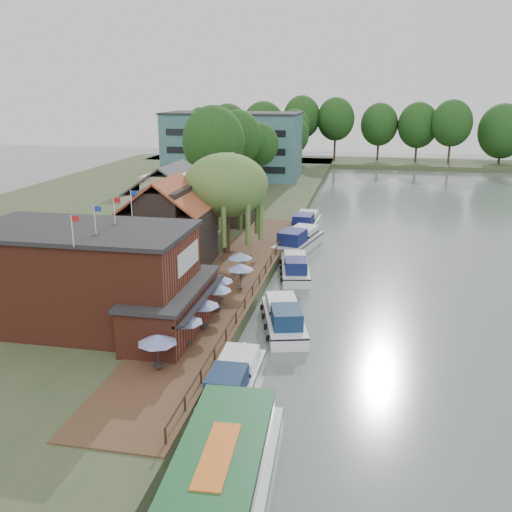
# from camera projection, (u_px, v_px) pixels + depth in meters

# --- Properties ---
(ground) EXTENTS (260.00, 260.00, 0.00)m
(ground) POSITION_uv_depth(u_px,v_px,m) (306.00, 349.00, 40.04)
(ground) COLOR #515E5B
(ground) RESTS_ON ground
(land_bank) EXTENTS (50.00, 140.00, 1.00)m
(land_bank) POSITION_uv_depth(u_px,v_px,m) (118.00, 217.00, 78.41)
(land_bank) COLOR #384728
(land_bank) RESTS_ON ground
(quay_deck) EXTENTS (6.00, 50.00, 0.10)m
(quay_deck) POSITION_uv_depth(u_px,v_px,m) (230.00, 282.00, 50.64)
(quay_deck) COLOR #47301E
(quay_deck) RESTS_ON land_bank
(quay_rail) EXTENTS (0.20, 49.00, 1.00)m
(quay_rail) POSITION_uv_depth(u_px,v_px,m) (260.00, 277.00, 50.48)
(quay_rail) COLOR black
(quay_rail) RESTS_ON land_bank
(pub) EXTENTS (20.00, 11.00, 7.30)m
(pub) POSITION_uv_depth(u_px,v_px,m) (110.00, 278.00, 40.39)
(pub) COLOR maroon
(pub) RESTS_ON land_bank
(hotel_block) EXTENTS (25.40, 12.40, 12.30)m
(hotel_block) POSITION_uv_depth(u_px,v_px,m) (233.00, 145.00, 107.95)
(hotel_block) COLOR #38666B
(hotel_block) RESTS_ON land_bank
(cottage_a) EXTENTS (8.60, 7.60, 8.50)m
(cottage_a) POSITION_uv_depth(u_px,v_px,m) (168.00, 222.00, 54.52)
(cottage_a) COLOR black
(cottage_a) RESTS_ON land_bank
(cottage_b) EXTENTS (9.60, 8.60, 8.50)m
(cottage_b) POSITION_uv_depth(u_px,v_px,m) (173.00, 202.00, 64.48)
(cottage_b) COLOR beige
(cottage_b) RESTS_ON land_bank
(cottage_c) EXTENTS (7.60, 7.60, 8.50)m
(cottage_c) POSITION_uv_depth(u_px,v_px,m) (226.00, 189.00, 72.20)
(cottage_c) COLOR black
(cottage_c) RESTS_ON land_bank
(willow) EXTENTS (8.60, 8.60, 10.43)m
(willow) POSITION_uv_depth(u_px,v_px,m) (226.00, 204.00, 58.11)
(willow) COLOR #476B2D
(willow) RESTS_ON land_bank
(umbrella_0) EXTENTS (2.42, 2.42, 2.38)m
(umbrella_0) POSITION_uv_depth(u_px,v_px,m) (158.00, 353.00, 34.37)
(umbrella_0) COLOR navy
(umbrella_0) RESTS_ON quay_deck
(umbrella_1) EXTENTS (2.38, 2.38, 2.38)m
(umbrella_1) POSITION_uv_depth(u_px,v_px,m) (186.00, 331.00, 37.37)
(umbrella_1) COLOR navy
(umbrella_1) RESTS_ON quay_deck
(umbrella_2) EXTENTS (2.31, 2.31, 2.38)m
(umbrella_2) POSITION_uv_depth(u_px,v_px,m) (203.00, 314.00, 40.16)
(umbrella_2) COLOR navy
(umbrella_2) RESTS_ON quay_deck
(umbrella_3) EXTENTS (2.11, 2.11, 2.38)m
(umbrella_3) POSITION_uv_depth(u_px,v_px,m) (218.00, 299.00, 43.19)
(umbrella_3) COLOR #1B4599
(umbrella_3) RESTS_ON quay_deck
(umbrella_4) EXTENTS (2.13, 2.13, 2.38)m
(umbrella_4) POSITION_uv_depth(u_px,v_px,m) (220.00, 289.00, 45.23)
(umbrella_4) COLOR #1B2299
(umbrella_4) RESTS_ON quay_deck
(umbrella_5) EXTENTS (2.26, 2.26, 2.38)m
(umbrella_5) POSITION_uv_depth(u_px,v_px,m) (241.00, 277.00, 48.13)
(umbrella_5) COLOR navy
(umbrella_5) RESTS_ON quay_deck
(umbrella_6) EXTENTS (2.24, 2.24, 2.38)m
(umbrella_6) POSITION_uv_depth(u_px,v_px,m) (240.00, 265.00, 51.36)
(umbrella_6) COLOR navy
(umbrella_6) RESTS_ON quay_deck
(cruiser_0) EXTENTS (3.15, 9.38, 2.24)m
(cruiser_0) POSITION_uv_depth(u_px,v_px,m) (234.00, 376.00, 34.04)
(cruiser_0) COLOR white
(cruiser_0) RESTS_ON ground
(cruiser_1) EXTENTS (5.45, 10.05, 2.31)m
(cruiser_1) POSITION_uv_depth(u_px,v_px,m) (284.00, 314.00, 43.15)
(cruiser_1) COLOR white
(cruiser_1) RESTS_ON ground
(cruiser_2) EXTENTS (4.42, 9.50, 2.19)m
(cruiser_2) POSITION_uv_depth(u_px,v_px,m) (295.00, 265.00, 55.30)
(cruiser_2) COLOR silver
(cruiser_2) RESTS_ON ground
(cruiser_3) EXTENTS (5.75, 11.25, 2.64)m
(cruiser_3) POSITION_uv_depth(u_px,v_px,m) (299.00, 238.00, 64.39)
(cruiser_3) COLOR silver
(cruiser_3) RESTS_ON ground
(cruiser_4) EXTENTS (3.79, 10.46, 2.52)m
(cruiser_4) POSITION_uv_depth(u_px,v_px,m) (306.00, 221.00, 73.00)
(cruiser_4) COLOR silver
(cruiser_4) RESTS_ON ground
(tour_boat) EXTENTS (5.10, 15.54, 3.35)m
(tour_boat) POSITION_uv_depth(u_px,v_px,m) (214.00, 500.00, 22.96)
(tour_boat) COLOR silver
(tour_boat) RESTS_ON ground
(swan) EXTENTS (0.44, 0.44, 0.44)m
(swan) POSITION_uv_depth(u_px,v_px,m) (205.00, 459.00, 27.83)
(swan) COLOR white
(swan) RESTS_ON ground
(bank_tree_0) EXTENTS (8.96, 8.96, 14.35)m
(bank_tree_0) POSITION_uv_depth(u_px,v_px,m) (214.00, 156.00, 81.99)
(bank_tree_0) COLOR #143811
(bank_tree_0) RESTS_ON land_bank
(bank_tree_1) EXTENTS (7.44, 7.44, 13.51)m
(bank_tree_1) POSITION_uv_depth(u_px,v_px,m) (238.00, 154.00, 88.48)
(bank_tree_1) COLOR #143811
(bank_tree_1) RESTS_ON land_bank
(bank_tree_2) EXTENTS (6.25, 6.25, 11.28)m
(bank_tree_2) POSITION_uv_depth(u_px,v_px,m) (260.00, 157.00, 94.56)
(bank_tree_2) COLOR #143811
(bank_tree_2) RESTS_ON land_bank
(bank_tree_3) EXTENTS (6.70, 6.70, 11.46)m
(bank_tree_3) POSITION_uv_depth(u_px,v_px,m) (292.00, 145.00, 113.66)
(bank_tree_3) COLOR #143811
(bank_tree_3) RESTS_ON land_bank
(bank_tree_4) EXTENTS (6.50, 6.50, 12.38)m
(bank_tree_4) POSITION_uv_depth(u_px,v_px,m) (294.00, 138.00, 123.02)
(bank_tree_4) COLOR #143811
(bank_tree_4) RESTS_ON land_bank
(bank_tree_5) EXTENTS (7.61, 7.61, 10.89)m
(bank_tree_5) POSITION_uv_depth(u_px,v_px,m) (290.00, 140.00, 127.39)
(bank_tree_5) COLOR #143811
(bank_tree_5) RESTS_ON land_bank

